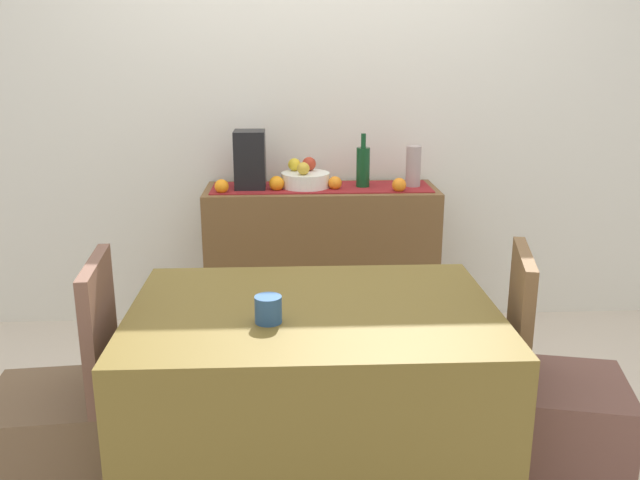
# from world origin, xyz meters

# --- Properties ---
(ground_plane) EXTENTS (6.40, 6.40, 0.02)m
(ground_plane) POSITION_xyz_m (0.00, 0.00, -0.01)
(ground_plane) COLOR beige
(ground_plane) RESTS_ON ground
(room_wall_rear) EXTENTS (6.40, 0.06, 2.70)m
(room_wall_rear) POSITION_xyz_m (0.00, 1.18, 1.35)
(room_wall_rear) COLOR silver
(room_wall_rear) RESTS_ON ground
(sideboard_console) EXTENTS (1.23, 0.42, 0.83)m
(sideboard_console) POSITION_xyz_m (0.04, 0.92, 0.41)
(sideboard_console) COLOR brown
(sideboard_console) RESTS_ON ground
(table_runner) EXTENTS (1.16, 0.32, 0.01)m
(table_runner) POSITION_xyz_m (0.04, 0.92, 0.83)
(table_runner) COLOR maroon
(table_runner) RESTS_ON sideboard_console
(fruit_bowl) EXTENTS (0.26, 0.26, 0.08)m
(fruit_bowl) POSITION_xyz_m (-0.05, 0.92, 0.87)
(fruit_bowl) COLOR white
(fruit_bowl) RESTS_ON table_runner
(apple_front) EXTENTS (0.07, 0.07, 0.07)m
(apple_front) POSITION_xyz_m (-0.03, 0.98, 0.95)
(apple_front) COLOR #AB311D
(apple_front) RESTS_ON fruit_bowl
(apple_center) EXTENTS (0.07, 0.07, 0.07)m
(apple_center) POSITION_xyz_m (-0.06, 0.86, 0.94)
(apple_center) COLOR gold
(apple_center) RESTS_ON fruit_bowl
(apple_rear) EXTENTS (0.07, 0.07, 0.07)m
(apple_rear) POSITION_xyz_m (-0.11, 0.98, 0.95)
(apple_rear) COLOR gold
(apple_rear) RESTS_ON fruit_bowl
(wine_bottle) EXTENTS (0.07, 0.07, 0.29)m
(wine_bottle) POSITION_xyz_m (0.26, 0.92, 0.94)
(wine_bottle) COLOR #11411F
(wine_bottle) RESTS_ON sideboard_console
(coffee_maker) EXTENTS (0.16, 0.18, 0.31)m
(coffee_maker) POSITION_xyz_m (-0.34, 0.92, 0.98)
(coffee_maker) COLOR black
(coffee_maker) RESTS_ON sideboard_console
(ceramic_vase) EXTENTS (0.08, 0.08, 0.22)m
(ceramic_vase) POSITION_xyz_m (0.53, 0.92, 0.94)
(ceramic_vase) COLOR #A49390
(ceramic_vase) RESTS_ON sideboard_console
(orange_loose_near_bowl) EXTENTS (0.08, 0.08, 0.08)m
(orange_loose_near_bowl) POSITION_xyz_m (-0.20, 0.86, 0.87)
(orange_loose_near_bowl) COLOR orange
(orange_loose_near_bowl) RESTS_ON sideboard_console
(orange_loose_mid) EXTENTS (0.07, 0.07, 0.07)m
(orange_loose_mid) POSITION_xyz_m (0.43, 0.80, 0.87)
(orange_loose_mid) COLOR orange
(orange_loose_mid) RESTS_ON sideboard_console
(orange_loose_far) EXTENTS (0.07, 0.07, 0.07)m
(orange_loose_far) POSITION_xyz_m (0.11, 0.87, 0.87)
(orange_loose_far) COLOR orange
(orange_loose_far) RESTS_ON sideboard_console
(orange_loose_end) EXTENTS (0.07, 0.07, 0.07)m
(orange_loose_end) POSITION_xyz_m (-0.48, 0.81, 0.87)
(orange_loose_end) COLOR orange
(orange_loose_end) RESTS_ON sideboard_console
(dining_table) EXTENTS (1.19, 0.84, 0.74)m
(dining_table) POSITION_xyz_m (-0.06, -0.56, 0.37)
(dining_table) COLOR brown
(dining_table) RESTS_ON ground
(coffee_cup) EXTENTS (0.08, 0.08, 0.08)m
(coffee_cup) POSITION_xyz_m (-0.20, -0.68, 0.78)
(coffee_cup) COLOR #2C5489
(coffee_cup) RESTS_ON dining_table
(chair_near_window) EXTENTS (0.43, 0.43, 0.90)m
(chair_near_window) POSITION_xyz_m (-0.92, -0.55, 0.27)
(chair_near_window) COLOR brown
(chair_near_window) RESTS_ON ground
(chair_by_corner) EXTENTS (0.48, 0.48, 0.90)m
(chair_by_corner) POSITION_xyz_m (0.80, -0.55, 0.27)
(chair_by_corner) COLOR brown
(chair_by_corner) RESTS_ON ground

